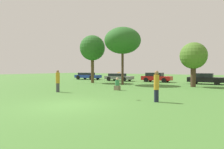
{
  "coord_description": "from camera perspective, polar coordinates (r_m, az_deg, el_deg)",
  "views": [
    {
      "loc": [
        7.05,
        -6.85,
        1.8
      ],
      "look_at": [
        -0.74,
        5.16,
        1.4
      ],
      "focal_mm": 31.28,
      "sensor_mm": 36.0,
      "label": 1
    }
  ],
  "objects": [
    {
      "name": "parked_car_grey",
      "position": [
        29.7,
        1.93,
        -0.7
      ],
      "size": [
        4.3,
        2.02,
        1.13
      ],
      "rotation": [
        0.0,
        0.0,
        0.03
      ],
      "color": "slate",
      "rests_on": "ground"
    },
    {
      "name": "person_thrower",
      "position": [
        15.82,
        -15.57,
        -1.79
      ],
      "size": [
        0.31,
        0.31,
        1.73
      ],
      "rotation": [
        0.0,
        0.0,
        -0.03
      ],
      "color": "#3F3F47",
      "rests_on": "ground"
    },
    {
      "name": "parked_car_black",
      "position": [
        25.78,
        25.56,
        -1.04
      ],
      "size": [
        4.03,
        2.12,
        1.3
      ],
      "rotation": [
        0.0,
        0.0,
        0.03
      ],
      "color": "black",
      "rests_on": "ground"
    },
    {
      "name": "frisbee",
      "position": [
        11.72,
        1.97,
        0.55
      ],
      "size": [
        0.23,
        0.23,
        0.1
      ],
      "color": "orange"
    },
    {
      "name": "bystander_sitting",
      "position": [
        16.66,
        1.53,
        -3.07
      ],
      "size": [
        0.45,
        0.38,
        1.08
      ],
      "color": "#726651",
      "rests_on": "ground"
    },
    {
      "name": "tree_0",
      "position": [
        25.74,
        -5.75,
        7.63
      ],
      "size": [
        3.28,
        3.28,
        6.2
      ],
      "color": "brown",
      "rests_on": "ground"
    },
    {
      "name": "person_catcher",
      "position": [
        10.94,
        12.86,
        -3.24
      ],
      "size": [
        0.29,
        0.29,
        1.72
      ],
      "rotation": [
        0.0,
        0.0,
        3.12
      ],
      "color": "#191E33",
      "rests_on": "ground"
    },
    {
      "name": "tree_2",
      "position": [
        21.32,
        22.7,
        4.96
      ],
      "size": [
        2.67,
        2.67,
        4.49
      ],
      "color": "#473323",
      "rests_on": "ground"
    },
    {
      "name": "parked_car_red",
      "position": [
        27.87,
        12.76,
        -0.76
      ],
      "size": [
        4.09,
        1.93,
        1.3
      ],
      "rotation": [
        0.0,
        0.0,
        0.03
      ],
      "color": "red",
      "rests_on": "ground"
    },
    {
      "name": "parked_car_blue",
      "position": [
        33.88,
        -7.17,
        -0.36
      ],
      "size": [
        4.58,
        2.14,
        1.18
      ],
      "rotation": [
        0.0,
        0.0,
        0.03
      ],
      "color": "#1E389E",
      "rests_on": "ground"
    },
    {
      "name": "ground_plane",
      "position": [
        9.99,
        -12.81,
        -8.83
      ],
      "size": [
        120.0,
        120.0,
        0.0
      ],
      "primitive_type": "plane",
      "color": "#477A33"
    },
    {
      "name": "tree_1",
      "position": [
        22.85,
        3.1,
        9.83
      ],
      "size": [
        4.21,
        4.21,
        6.61
      ],
      "color": "#473323",
      "rests_on": "ground"
    }
  ]
}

